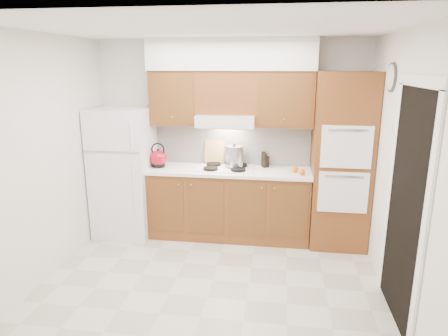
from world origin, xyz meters
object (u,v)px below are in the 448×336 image
Objects in this scene: fridge at (124,172)px; stock_pot at (234,156)px; oven_cabinet at (341,161)px; kettle at (158,158)px.

stock_pot is (1.48, 0.14, 0.24)m from fridge.
oven_cabinet is 10.00× the size of kettle.
kettle is (0.47, 0.03, 0.20)m from fridge.
stock_pot is at bearing 5.53° from fridge.
kettle is 1.02m from stock_pot.
fridge is 2.86m from oven_cabinet.
oven_cabinet is 1.36m from stock_pot.
oven_cabinet is 8.56× the size of stock_pot.
oven_cabinet is (2.85, 0.03, 0.24)m from fridge.
kettle is 0.86× the size of stock_pot.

